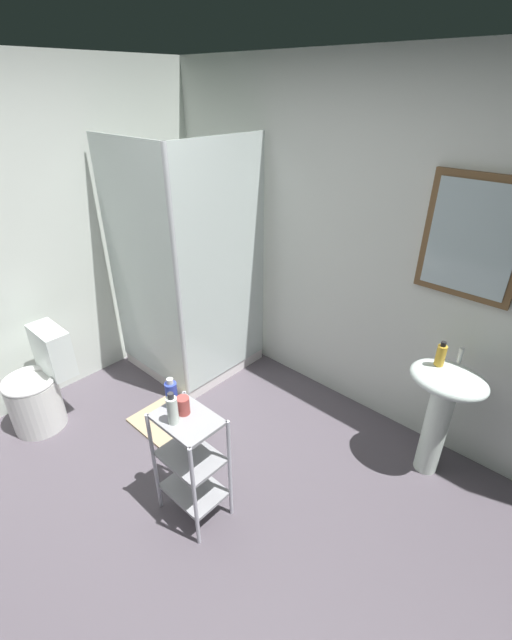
% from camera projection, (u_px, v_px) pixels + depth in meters
% --- Properties ---
extents(ground_plane, '(4.20, 4.20, 0.02)m').
position_uv_depth(ground_plane, '(168.00, 541.00, 2.45)').
color(ground_plane, '#554D56').
extents(wall_back, '(4.20, 0.14, 2.50)m').
position_uv_depth(wall_back, '(361.00, 251.00, 3.02)').
color(wall_back, silver).
rests_on(wall_back, ground_plane).
extents(shower_stall, '(0.92, 0.92, 2.00)m').
position_uv_depth(shower_stall, '(190.00, 324.00, 3.70)').
color(shower_stall, white).
rests_on(shower_stall, ground_plane).
extents(pedestal_sink, '(0.46, 0.37, 0.81)m').
position_uv_depth(pedestal_sink, '(443.00, 401.00, 2.63)').
color(pedestal_sink, white).
rests_on(pedestal_sink, ground_plane).
extents(sink_faucet, '(0.03, 0.03, 0.10)m').
position_uv_depth(sink_faucet, '(460.00, 355.00, 2.57)').
color(sink_faucet, silver).
rests_on(sink_faucet, pedestal_sink).
extents(toilet, '(0.37, 0.49, 0.76)m').
position_uv_depth(toilet, '(40.00, 389.00, 3.15)').
color(toilet, white).
rests_on(toilet, ground_plane).
extents(storage_cart, '(0.38, 0.28, 0.74)m').
position_uv_depth(storage_cart, '(191.00, 459.00, 2.41)').
color(storage_cart, silver).
rests_on(storage_cart, ground_plane).
extents(hand_soap_bottle, '(0.06, 0.06, 0.16)m').
position_uv_depth(hand_soap_bottle, '(441.00, 355.00, 2.53)').
color(hand_soap_bottle, gold).
rests_on(hand_soap_bottle, pedestal_sink).
extents(shampoo_bottle_blue, '(0.07, 0.07, 0.18)m').
position_uv_depth(shampoo_bottle_blue, '(172.00, 394.00, 2.31)').
color(shampoo_bottle_blue, '#3549C0').
rests_on(shampoo_bottle_blue, storage_cart).
extents(lotion_bottle_white, '(0.06, 0.06, 0.19)m').
position_uv_depth(lotion_bottle_white, '(172.00, 410.00, 2.19)').
color(lotion_bottle_white, white).
rests_on(lotion_bottle_white, storage_cart).
extents(rinse_cup, '(0.07, 0.07, 0.10)m').
position_uv_depth(rinse_cup, '(183.00, 405.00, 2.27)').
color(rinse_cup, '#B24742').
rests_on(rinse_cup, storage_cart).
extents(bath_mat, '(0.60, 0.40, 0.02)m').
position_uv_depth(bath_mat, '(170.00, 425.00, 3.25)').
color(bath_mat, tan).
rests_on(bath_mat, ground_plane).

